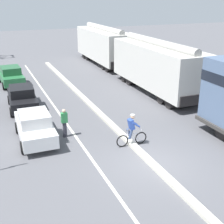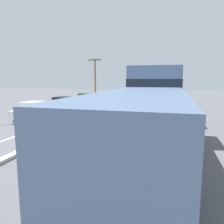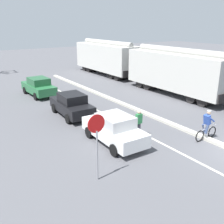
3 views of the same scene
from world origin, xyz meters
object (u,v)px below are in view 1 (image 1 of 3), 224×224
parked_car_white (35,126)px  pedestrian_by_cars (64,122)px  parked_car_black (22,98)px  cyclist (132,131)px  hopper_car_middle (104,45)px  hopper_car_lead (157,66)px  parked_car_green (11,76)px

parked_car_white → pedestrian_by_cars: bearing=-6.6°
parked_car_black → cyclist: 8.98m
parked_car_white → parked_car_black: bearing=89.7°
parked_car_black → pedestrian_by_cars: bearing=-74.1°
cyclist → pedestrian_by_cars: bearing=141.2°
hopper_car_middle → cyclist: (-5.94, -19.41, -1.26)m
hopper_car_middle → hopper_car_lead: bearing=-90.0°
parked_car_black → parked_car_green: same height
parked_car_green → cyclist: (4.54, -14.34, 0.00)m
parked_car_green → pedestrian_by_cars: bearing=-82.3°
cyclist → parked_car_white: bearing=150.6°
cyclist → pedestrian_by_cars: size_ratio=1.06×
hopper_car_lead → parked_car_green: 12.42m
parked_car_green → cyclist: size_ratio=2.49×
parked_car_white → pedestrian_by_cars: same height
parked_car_white → parked_car_black: size_ratio=0.99×
parked_car_white → parked_car_black: 5.26m
hopper_car_lead → parked_car_white: (-10.43, -5.28, -1.26)m
pedestrian_by_cars → cyclist: bearing=-38.8°
hopper_car_lead → pedestrian_by_cars: bearing=-148.4°
hopper_car_middle → parked_car_white: (-10.43, -16.88, -1.26)m
hopper_car_middle → cyclist: size_ratio=6.18×
parked_car_white → parked_car_green: size_ratio=0.99×
parked_car_white → parked_car_black: (0.02, 5.26, 0.00)m
hopper_car_middle → pedestrian_by_cars: size_ratio=6.54×
hopper_car_middle → parked_car_white: bearing=-121.7°
parked_car_white → pedestrian_by_cars: (1.57, -0.18, 0.03)m
hopper_car_middle → parked_car_green: size_ratio=2.48×
hopper_car_middle → pedestrian_by_cars: 19.26m
parked_car_black → pedestrian_by_cars: same height
hopper_car_lead → hopper_car_middle: same height
hopper_car_middle → cyclist: 20.33m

